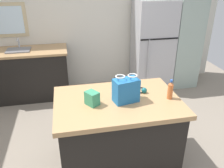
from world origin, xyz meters
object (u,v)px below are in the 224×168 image
(refrigerator, at_px, (152,45))
(tall_cabinet, at_px, (185,31))
(kitchen_island, at_px, (117,133))
(shopping_bag, at_px, (126,90))
(bottle, at_px, (170,90))
(ear_defenders, at_px, (140,89))
(small_box, at_px, (92,98))

(refrigerator, xyz_separation_m, tall_cabinet, (0.65, 0.00, 0.25))
(kitchen_island, bearing_deg, tall_cabinet, 48.18)
(shopping_bag, bearing_deg, kitchen_island, 153.12)
(bottle, height_order, ear_defenders, bottle)
(kitchen_island, distance_m, bottle, 0.79)
(kitchen_island, bearing_deg, bottle, -8.29)
(shopping_bag, bearing_deg, ear_defenders, 41.65)
(tall_cabinet, distance_m, small_box, 2.95)
(ear_defenders, bearing_deg, refrigerator, 65.33)
(ear_defenders, bearing_deg, kitchen_island, -152.26)
(small_box, distance_m, bottle, 0.85)
(shopping_bag, height_order, ear_defenders, shopping_bag)
(kitchen_island, distance_m, ear_defenders, 0.58)
(shopping_bag, relative_size, bottle, 1.34)
(small_box, distance_m, ear_defenders, 0.62)
(shopping_bag, bearing_deg, tall_cabinet, 50.01)
(refrigerator, bearing_deg, bottle, -105.88)
(refrigerator, bearing_deg, shopping_bag, -117.65)
(shopping_bag, bearing_deg, refrigerator, 62.35)
(tall_cabinet, relative_size, ear_defenders, 11.22)
(kitchen_island, bearing_deg, ear_defenders, 27.74)
(tall_cabinet, distance_m, ear_defenders, 2.41)
(tall_cabinet, bearing_deg, kitchen_island, -131.82)
(refrigerator, distance_m, bottle, 2.20)
(small_box, xyz_separation_m, bottle, (0.85, -0.04, 0.03))
(shopping_bag, height_order, bottle, shopping_bag)
(kitchen_island, height_order, refrigerator, refrigerator)
(bottle, xyz_separation_m, ear_defenders, (-0.26, 0.24, -0.08))
(refrigerator, distance_m, shopping_bag, 2.35)
(shopping_bag, distance_m, ear_defenders, 0.32)
(kitchen_island, height_order, small_box, small_box)
(tall_cabinet, relative_size, shopping_bag, 7.42)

